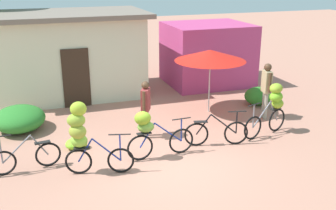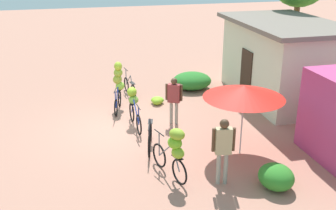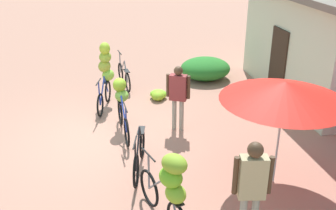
# 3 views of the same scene
# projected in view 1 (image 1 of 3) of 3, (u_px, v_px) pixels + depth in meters

# --- Properties ---
(ground_plane) EXTENTS (60.00, 60.00, 0.00)m
(ground_plane) POSITION_uv_depth(u_px,v_px,m) (166.00, 163.00, 9.68)
(ground_plane) COLOR #AD7562
(building_low) EXTENTS (5.55, 3.47, 3.03)m
(building_low) POSITION_uv_depth(u_px,v_px,m) (70.00, 54.00, 14.52)
(building_low) COLOR beige
(building_low) RESTS_ON ground
(shop_pink) EXTENTS (3.20, 2.80, 2.41)m
(shop_pink) POSITION_uv_depth(u_px,v_px,m) (207.00, 54.00, 16.15)
(shop_pink) COLOR #B63B74
(shop_pink) RESTS_ON ground
(hedge_bush_front_left) EXTENTS (1.47, 1.64, 0.70)m
(hedge_bush_front_left) POSITION_uv_depth(u_px,v_px,m) (19.00, 119.00, 11.58)
(hedge_bush_front_left) COLOR #297428
(hedge_bush_front_left) RESTS_ON ground
(hedge_bush_front_right) EXTENTS (0.96, 0.86, 0.61)m
(hedge_bush_front_right) POSITION_uv_depth(u_px,v_px,m) (258.00, 96.00, 13.78)
(hedge_bush_front_right) COLOR #307E27
(hedge_bush_front_right) RESTS_ON ground
(market_umbrella) EXTENTS (2.28, 2.28, 2.07)m
(market_umbrella) POSITION_uv_depth(u_px,v_px,m) (210.00, 55.00, 12.58)
(market_umbrella) COLOR beige
(market_umbrella) RESTS_ON ground
(bicycle_leftmost) EXTENTS (1.61, 0.27, 0.97)m
(bicycle_leftmost) POSITION_uv_depth(u_px,v_px,m) (26.00, 157.00, 9.24)
(bicycle_leftmost) COLOR black
(bicycle_leftmost) RESTS_ON ground
(bicycle_near_pile) EXTENTS (1.54, 0.63, 1.75)m
(bicycle_near_pile) POSITION_uv_depth(u_px,v_px,m) (83.00, 133.00, 8.88)
(bicycle_near_pile) COLOR black
(bicycle_near_pile) RESTS_ON ground
(bicycle_center_loaded) EXTENTS (1.77, 0.40, 1.26)m
(bicycle_center_loaded) POSITION_uv_depth(u_px,v_px,m) (151.00, 130.00, 9.73)
(bicycle_center_loaded) COLOR black
(bicycle_center_loaded) RESTS_ON ground
(bicycle_by_shop) EXTENTS (1.69, 0.47, 0.96)m
(bicycle_by_shop) POSITION_uv_depth(u_px,v_px,m) (216.00, 133.00, 10.58)
(bicycle_by_shop) COLOR black
(bicycle_by_shop) RESTS_ON ground
(bicycle_rightmost) EXTENTS (1.62, 0.65, 1.46)m
(bicycle_rightmost) POSITION_uv_depth(u_px,v_px,m) (273.00, 104.00, 11.19)
(bicycle_rightmost) COLOR black
(bicycle_rightmost) RESTS_ON ground
(banana_pile_on_ground) EXTENTS (0.69, 0.61, 0.26)m
(banana_pile_on_ground) POSITION_uv_depth(u_px,v_px,m) (76.00, 144.00, 10.46)
(banana_pile_on_ground) COLOR #81C629
(banana_pile_on_ground) RESTS_ON ground
(person_vendor) EXTENTS (0.27, 0.57, 1.76)m
(person_vendor) POSITION_uv_depth(u_px,v_px,m) (266.00, 85.00, 12.27)
(person_vendor) COLOR gray
(person_vendor) RESTS_ON ground
(person_bystander) EXTENTS (0.36, 0.53, 1.62)m
(person_bystander) POSITION_uv_depth(u_px,v_px,m) (146.00, 103.00, 10.91)
(person_bystander) COLOR gray
(person_bystander) RESTS_ON ground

